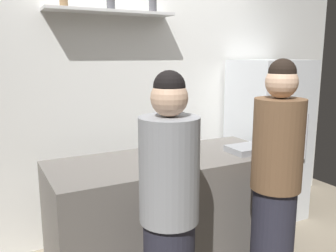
{
  "coord_description": "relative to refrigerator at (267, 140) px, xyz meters",
  "views": [
    {
      "loc": [
        -1.35,
        -1.89,
        1.68
      ],
      "look_at": [
        -0.12,
        0.48,
        1.16
      ],
      "focal_mm": 38.37,
      "sensor_mm": 36.0,
      "label": 1
    }
  ],
  "objects": [
    {
      "name": "water_bottle_plastic",
      "position": [
        -1.46,
        -0.53,
        0.18
      ],
      "size": [
        0.08,
        0.08,
        0.21
      ],
      "color": "silver",
      "rests_on": "counter"
    },
    {
      "name": "refrigerator",
      "position": [
        0.0,
        0.0,
        0.0
      ],
      "size": [
        0.67,
        0.66,
        1.64
      ],
      "color": "silver",
      "rests_on": "ground"
    },
    {
      "name": "person_grey_hoodie",
      "position": [
        -1.7,
        -1.05,
        -0.03
      ],
      "size": [
        0.34,
        0.34,
        1.61
      ],
      "rotation": [
        0.0,
        0.0,
        0.66
      ],
      "color": "#262633",
      "rests_on": "ground"
    },
    {
      "name": "wine_bottle_amber_glass",
      "position": [
        -1.18,
        -0.38,
        0.19
      ],
      "size": [
        0.07,
        0.07,
        0.3
      ],
      "color": "#472814",
      "rests_on": "counter"
    },
    {
      "name": "back_wall_assembly",
      "position": [
        -1.25,
        0.4,
        0.49
      ],
      "size": [
        4.8,
        0.32,
        2.6
      ],
      "color": "white",
      "rests_on": "ground"
    },
    {
      "name": "utensil_holder",
      "position": [
        -1.42,
        -0.33,
        0.15
      ],
      "size": [
        0.11,
        0.11,
        0.22
      ],
      "color": "#B2B2B7",
      "rests_on": "counter"
    },
    {
      "name": "wine_bottle_pale_glass",
      "position": [
        -1.53,
        -0.66,
        0.2
      ],
      "size": [
        0.07,
        0.07,
        0.32
      ],
      "color": "#B2BFB2",
      "rests_on": "counter"
    },
    {
      "name": "counter",
      "position": [
        -1.36,
        -0.37,
        -0.37
      ],
      "size": [
        1.82,
        0.74,
        0.91
      ],
      "primitive_type": "cube",
      "color": "#66605B",
      "rests_on": "ground"
    },
    {
      "name": "wine_bottle_green_glass",
      "position": [
        -1.11,
        -0.15,
        0.2
      ],
      "size": [
        0.07,
        0.07,
        0.31
      ],
      "color": "#19471E",
      "rests_on": "counter"
    },
    {
      "name": "person_brown_jacket",
      "position": [
        -0.86,
        -1.01,
        0.0
      ],
      "size": [
        0.34,
        0.34,
        1.66
      ],
      "rotation": [
        0.0,
        0.0,
        3.73
      ],
      "color": "#262633",
      "rests_on": "ground"
    },
    {
      "name": "baking_pan",
      "position": [
        -0.69,
        -0.52,
        0.11
      ],
      "size": [
        0.34,
        0.24,
        0.05
      ],
      "primitive_type": "cube",
      "color": "gray",
      "rests_on": "counter"
    }
  ]
}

